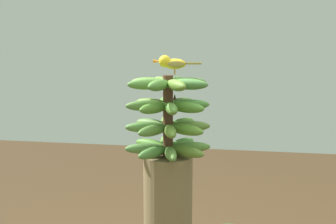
% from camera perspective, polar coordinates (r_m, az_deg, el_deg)
% --- Properties ---
extents(banana_bunch, '(0.33, 0.33, 0.31)m').
position_cam_1_polar(banana_bunch, '(1.51, 0.01, -0.56)').
color(banana_bunch, '#4C2D1E').
rests_on(banana_bunch, banana_tree).
extents(perched_bird, '(0.19, 0.06, 0.07)m').
position_cam_1_polar(perched_bird, '(1.53, 0.52, 7.09)').
color(perched_bird, '#C68933').
rests_on(perched_bird, banana_bunch).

